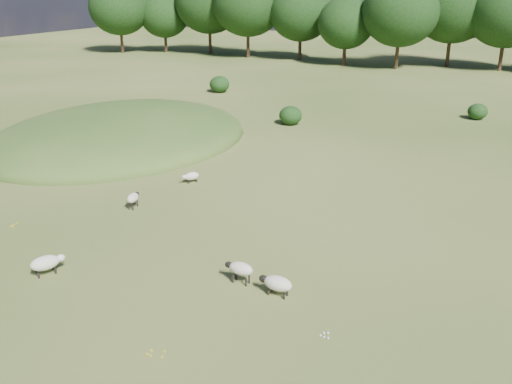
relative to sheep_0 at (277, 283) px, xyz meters
The scene contains 9 objects.
ground 23.20m from the sheep_0, 104.52° to the left, with size 160.00×160.00×0.00m, color #2F4F18.
mound 22.95m from the sheep_0, 140.94° to the left, with size 16.00×20.00×4.00m, color #33561E.
treeline 58.62m from the sheep_0, 96.77° to the left, with size 96.28×14.66×11.70m.
shrubs 31.25m from the sheep_0, 110.89° to the left, with size 25.35×11.19×1.56m.
sheep_0 is the anchor object (origin of this frame).
sheep_1 1.53m from the sheep_0, behind, with size 1.12×0.53×0.80m.
sheep_2 10.31m from the sheep_0, 154.33° to the left, with size 0.59×1.05×0.74m.
sheep_3 8.49m from the sheep_0, 164.86° to the right, with size 1.00×1.31×0.74m.
sheep_4 12.33m from the sheep_0, 134.86° to the left, with size 0.81×1.00×0.57m.
Camera 1 is at (12.43, -18.21, 10.08)m, focal length 40.00 mm.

